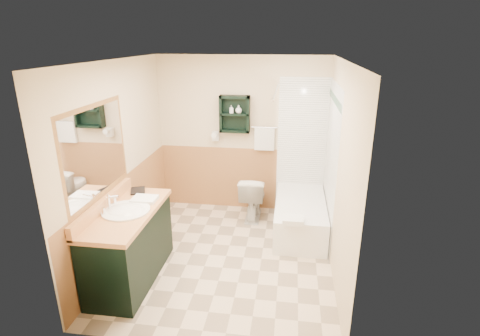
# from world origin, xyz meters

# --- Properties ---
(floor) EXTENTS (3.00, 3.00, 0.00)m
(floor) POSITION_xyz_m (0.00, 0.00, 0.00)
(floor) COLOR beige
(floor) RESTS_ON ground
(back_wall) EXTENTS (2.60, 0.04, 2.40)m
(back_wall) POSITION_xyz_m (0.00, 1.52, 1.20)
(back_wall) COLOR #F3E6BE
(back_wall) RESTS_ON ground
(left_wall) EXTENTS (0.04, 3.00, 2.40)m
(left_wall) POSITION_xyz_m (-1.32, 0.00, 1.20)
(left_wall) COLOR #F3E6BE
(left_wall) RESTS_ON ground
(right_wall) EXTENTS (0.04, 3.00, 2.40)m
(right_wall) POSITION_xyz_m (1.32, 0.00, 1.20)
(right_wall) COLOR #F3E6BE
(right_wall) RESTS_ON ground
(ceiling) EXTENTS (2.60, 3.00, 0.04)m
(ceiling) POSITION_xyz_m (0.00, 0.00, 2.42)
(ceiling) COLOR white
(ceiling) RESTS_ON back_wall
(wainscot_left) EXTENTS (2.98, 2.98, 1.00)m
(wainscot_left) POSITION_xyz_m (-1.29, 0.00, 0.50)
(wainscot_left) COLOR tan
(wainscot_left) RESTS_ON left_wall
(wainscot_back) EXTENTS (2.58, 2.58, 1.00)m
(wainscot_back) POSITION_xyz_m (0.00, 1.49, 0.50)
(wainscot_back) COLOR tan
(wainscot_back) RESTS_ON back_wall
(mirror_frame) EXTENTS (1.30, 1.30, 1.00)m
(mirror_frame) POSITION_xyz_m (-1.27, -0.55, 1.50)
(mirror_frame) COLOR olive
(mirror_frame) RESTS_ON left_wall
(mirror_glass) EXTENTS (1.20, 1.20, 0.90)m
(mirror_glass) POSITION_xyz_m (-1.27, -0.55, 1.50)
(mirror_glass) COLOR white
(mirror_glass) RESTS_ON left_wall
(tile_right) EXTENTS (1.50, 1.50, 2.10)m
(tile_right) POSITION_xyz_m (1.28, 0.75, 1.05)
(tile_right) COLOR white
(tile_right) RESTS_ON right_wall
(tile_back) EXTENTS (0.95, 0.95, 2.10)m
(tile_back) POSITION_xyz_m (1.03, 1.48, 1.05)
(tile_back) COLOR white
(tile_back) RESTS_ON back_wall
(tile_accent) EXTENTS (1.50, 1.50, 0.10)m
(tile_accent) POSITION_xyz_m (1.27, 0.75, 1.90)
(tile_accent) COLOR #134328
(tile_accent) RESTS_ON right_wall
(wall_shelf) EXTENTS (0.45, 0.15, 0.55)m
(wall_shelf) POSITION_xyz_m (-0.10, 1.41, 1.55)
(wall_shelf) COLOR black
(wall_shelf) RESTS_ON back_wall
(hair_dryer) EXTENTS (0.10, 0.24, 0.18)m
(hair_dryer) POSITION_xyz_m (-0.40, 1.43, 1.20)
(hair_dryer) COLOR silver
(hair_dryer) RESTS_ON back_wall
(towel_bar) EXTENTS (0.40, 0.06, 0.40)m
(towel_bar) POSITION_xyz_m (0.35, 1.45, 1.35)
(towel_bar) COLOR white
(towel_bar) RESTS_ON back_wall
(curtain_rod) EXTENTS (0.03, 1.60, 0.03)m
(curtain_rod) POSITION_xyz_m (0.53, 0.75, 2.00)
(curtain_rod) COLOR silver
(curtain_rod) RESTS_ON back_wall
(shower_curtain) EXTENTS (1.05, 1.05, 1.70)m
(shower_curtain) POSITION_xyz_m (0.53, 0.92, 1.15)
(shower_curtain) COLOR #C1AE92
(shower_curtain) RESTS_ON curtain_rod
(vanity) EXTENTS (0.59, 1.34, 0.85)m
(vanity) POSITION_xyz_m (-0.99, -0.59, 0.42)
(vanity) COLOR black
(vanity) RESTS_ON ground
(bathtub) EXTENTS (0.69, 1.50, 0.46)m
(bathtub) POSITION_xyz_m (0.93, 0.85, 0.23)
(bathtub) COLOR white
(bathtub) RESTS_ON ground
(toilet) EXTENTS (0.38, 0.68, 0.67)m
(toilet) POSITION_xyz_m (0.21, 1.14, 0.33)
(toilet) COLOR white
(toilet) RESTS_ON ground
(counter_towel) EXTENTS (0.28, 0.22, 0.04)m
(counter_towel) POSITION_xyz_m (-0.89, -0.30, 0.87)
(counter_towel) COLOR white
(counter_towel) RESTS_ON vanity
(vanity_book) EXTENTS (0.17, 0.08, 0.23)m
(vanity_book) POSITION_xyz_m (-1.16, -0.08, 0.96)
(vanity_book) COLOR black
(vanity_book) RESTS_ON vanity
(tub_towel) EXTENTS (0.25, 0.21, 0.07)m
(tub_towel) POSITION_xyz_m (0.82, 0.14, 0.50)
(tub_towel) COLOR white
(tub_towel) RESTS_ON bathtub
(soap_bottle_a) EXTENTS (0.09, 0.13, 0.05)m
(soap_bottle_a) POSITION_xyz_m (-0.15, 1.40, 1.59)
(soap_bottle_a) COLOR white
(soap_bottle_a) RESTS_ON wall_shelf
(soap_bottle_b) EXTENTS (0.11, 0.13, 0.10)m
(soap_bottle_b) POSITION_xyz_m (-0.04, 1.40, 1.61)
(soap_bottle_b) COLOR white
(soap_bottle_b) RESTS_ON wall_shelf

